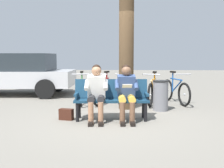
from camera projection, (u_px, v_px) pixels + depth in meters
The scene contains 13 objects.
ground_plane at pixel (111, 118), 5.87m from camera, with size 40.00×40.00×0.00m, color slate.
bench at pixel (111, 96), 5.73m from camera, with size 1.62×0.56×0.87m.
person_reading at pixel (126, 90), 5.55m from camera, with size 0.51×0.78×1.20m.
person_companion at pixel (96, 90), 5.54m from camera, with size 0.51×0.78×1.20m.
handbag at pixel (66, 114), 5.68m from camera, with size 0.30×0.14×0.24m, color #3F1E14.
tree_trunk at pixel (126, 48), 6.76m from camera, with size 0.38×0.38×3.19m, color #4C3823.
litter_bin at pixel (161, 96), 6.62m from camera, with size 0.40×0.40×0.77m.
bicycle_orange at pixel (175, 91), 7.65m from camera, with size 0.62×1.63×0.94m.
bicycle_blue at pixel (153, 92), 7.54m from camera, with size 0.60×1.63×0.94m.
bicycle_silver at pixel (128, 91), 7.59m from camera, with size 0.67×1.60×0.94m.
bicycle_purple at pixel (105, 91), 7.68m from camera, with size 0.65×1.62×0.94m.
bicycle_red at pixel (82, 91), 7.67m from camera, with size 0.48×1.68×0.94m.
parked_car at pixel (16, 73), 9.32m from camera, with size 4.24×2.10×1.47m.
Camera 1 is at (-0.26, 5.75, 1.38)m, focal length 41.96 mm.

